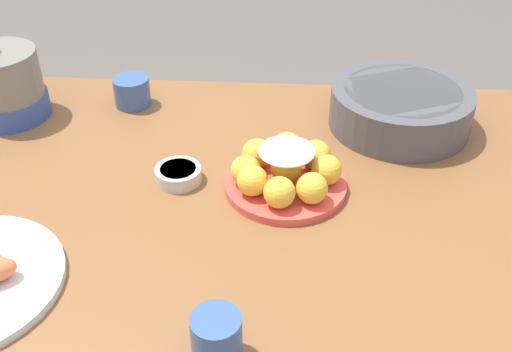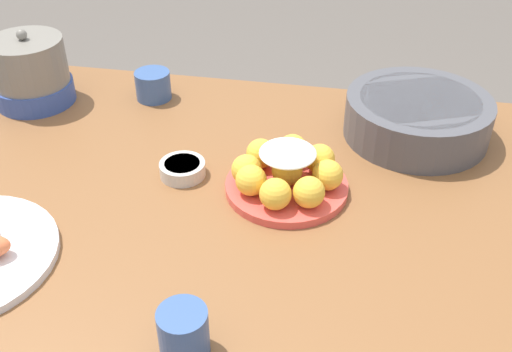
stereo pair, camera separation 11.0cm
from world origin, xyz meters
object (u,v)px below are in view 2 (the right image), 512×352
cup_near (184,333)px  warming_pot (31,72)px  dining_table (227,234)px  sauce_bowl (183,169)px  cake_plate (286,174)px  cup_far (153,85)px  serving_bowl (417,116)px

cup_near → warming_pot: warming_pot is taller
dining_table → sauce_bowl: (-0.10, 0.05, 0.11)m
dining_table → warming_pot: 0.61m
sauce_bowl → cup_near: size_ratio=1.15×
cup_near → warming_pot: size_ratio=0.43×
cake_plate → cup_far: bearing=139.8°
dining_table → sauce_bowl: 0.15m
sauce_bowl → serving_bowl: bearing=27.6°
serving_bowl → cup_near: serving_bowl is taller
sauce_bowl → dining_table: bearing=-28.6°
dining_table → cup_far: cup_far is taller
dining_table → cup_near: bearing=-85.9°
serving_bowl → cup_far: serving_bowl is taller
cake_plate → cup_near: bearing=-101.9°
dining_table → warming_pot: warming_pot is taller
serving_bowl → sauce_bowl: bearing=-152.4°
cup_near → cup_far: size_ratio=0.94×
sauce_bowl → cup_near: cup_near is taller
dining_table → cup_far: bearing=126.2°
cup_near → serving_bowl: bearing=62.9°
sauce_bowl → cup_near: bearing=-73.3°
serving_bowl → cup_far: 0.61m
cake_plate → serving_bowl: size_ratio=0.76×
serving_bowl → warming_pot: bearing=-179.5°
serving_bowl → warming_pot: (-0.87, -0.01, 0.03)m
cake_plate → sauce_bowl: size_ratio=2.60×
dining_table → serving_bowl: bearing=39.2°
dining_table → cup_near: cup_near is taller
sauce_bowl → cup_near: 0.42m
dining_table → cup_near: (0.02, -0.35, 0.13)m
cup_far → sauce_bowl: bearing=-61.9°
cup_near → cup_far: (-0.28, 0.70, -0.01)m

